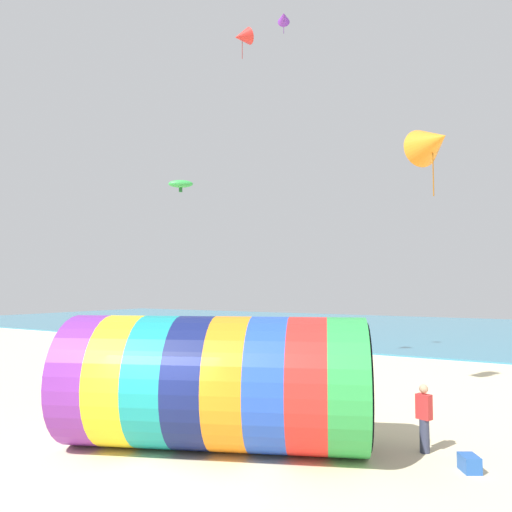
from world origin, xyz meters
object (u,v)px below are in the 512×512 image
(kite_red_delta, at_px, (242,37))
(beach_flag, at_px, (74,349))
(kite_orange_delta, at_px, (433,142))
(kite_handler, at_px, (424,418))
(kite_purple_delta, at_px, (284,18))
(kite_green_parafoil, at_px, (181,184))
(bystander_mid_beach, at_px, (166,345))
(cooler_box, at_px, (469,463))
(giant_inflatable_tube, at_px, (216,382))

(kite_red_delta, bearing_deg, beach_flag, -100.55)
(kite_red_delta, height_order, kite_orange_delta, kite_red_delta)
(kite_handler, bearing_deg, kite_purple_delta, 132.79)
(kite_handler, height_order, beach_flag, beach_flag)
(kite_red_delta, distance_m, kite_purple_delta, 3.68)
(kite_handler, bearing_deg, beach_flag, -173.74)
(kite_purple_delta, relative_size, kite_green_parafoil, 1.15)
(kite_red_delta, height_order, beach_flag, kite_red_delta)
(beach_flag, bearing_deg, kite_red_delta, 79.45)
(kite_purple_delta, bearing_deg, bystander_mid_beach, -168.95)
(kite_orange_delta, bearing_deg, kite_handler, -168.02)
(kite_purple_delta, height_order, cooler_box, kite_purple_delta)
(kite_red_delta, relative_size, kite_green_parafoil, 1.49)
(kite_green_parafoil, height_order, cooler_box, kite_green_parafoil)
(giant_inflatable_tube, xyz_separation_m, cooler_box, (5.75, 1.64, -1.49))
(giant_inflatable_tube, distance_m, kite_orange_delta, 8.25)
(kite_green_parafoil, xyz_separation_m, cooler_box, (11.84, -4.12, -8.32))
(giant_inflatable_tube, bearing_deg, kite_red_delta, 119.59)
(giant_inflatable_tube, height_order, beach_flag, giant_inflatable_tube)
(giant_inflatable_tube, distance_m, beach_flag, 7.06)
(giant_inflatable_tube, relative_size, kite_handler, 4.96)
(kite_purple_delta, distance_m, cooler_box, 23.72)
(giant_inflatable_tube, xyz_separation_m, kite_red_delta, (-5.40, 9.52, 14.78))
(giant_inflatable_tube, height_order, kite_purple_delta, kite_purple_delta)
(kite_red_delta, distance_m, bystander_mid_beach, 16.82)
(kite_orange_delta, relative_size, cooler_box, 3.71)
(bystander_mid_beach, relative_size, beach_flag, 0.75)
(kite_handler, distance_m, cooler_box, 1.54)
(kite_handler, height_order, kite_red_delta, kite_red_delta)
(kite_handler, bearing_deg, kite_orange_delta, 11.98)
(giant_inflatable_tube, xyz_separation_m, bystander_mid_beach, (-11.48, 11.08, -0.83))
(kite_orange_delta, bearing_deg, beach_flag, -173.58)
(bystander_mid_beach, bearing_deg, beach_flag, -65.48)
(kite_orange_delta, bearing_deg, kite_purple_delta, 134.01)
(kite_purple_delta, bearing_deg, giant_inflatable_tube, -69.55)
(kite_green_parafoil, bearing_deg, giant_inflatable_tube, -43.42)
(kite_red_delta, xyz_separation_m, kite_green_parafoil, (-0.68, -3.76, -7.96))
(kite_green_parafoil, height_order, bystander_mid_beach, kite_green_parafoil)
(kite_orange_delta, bearing_deg, giant_inflatable_tube, -153.11)
(giant_inflatable_tube, relative_size, beach_flag, 3.75)
(kite_handler, bearing_deg, bystander_mid_beach, 151.75)
(giant_inflatable_tube, height_order, bystander_mid_beach, giant_inflatable_tube)
(giant_inflatable_tube, distance_m, bystander_mid_beach, 15.98)
(kite_red_delta, bearing_deg, cooler_box, -35.21)
(kite_red_delta, relative_size, kite_purple_delta, 1.30)
(kite_red_delta, xyz_separation_m, kite_orange_delta, (10.35, -7.01, -8.67))
(beach_flag, xyz_separation_m, cooler_box, (12.71, 0.48, -1.77))
(kite_purple_delta, height_order, kite_green_parafoil, kite_purple_delta)
(kite_red_delta, relative_size, bystander_mid_beach, 0.99)
(kite_orange_delta, xyz_separation_m, kite_purple_delta, (-9.57, 9.91, 10.80))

